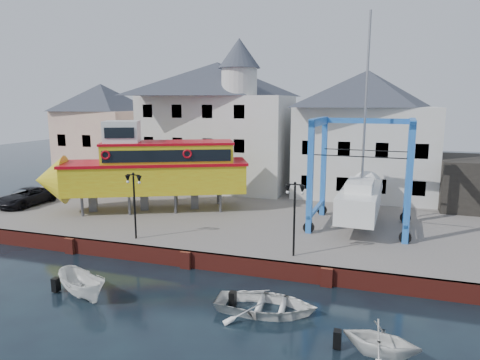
% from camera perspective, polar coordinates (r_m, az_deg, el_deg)
% --- Properties ---
extents(ground, '(140.00, 140.00, 0.00)m').
position_cam_1_polar(ground, '(25.41, -7.14, -11.54)').
color(ground, black).
rests_on(ground, ground).
extents(hardstanding, '(44.00, 22.00, 1.00)m').
position_cam_1_polar(hardstanding, '(35.01, 0.45, -4.42)').
color(hardstanding, '#615C56').
rests_on(hardstanding, ground).
extents(quay_wall, '(44.00, 0.47, 1.00)m').
position_cam_1_polar(quay_wall, '(25.31, -7.07, -10.41)').
color(quay_wall, maroon).
rests_on(quay_wall, ground).
extents(building_pink, '(8.00, 7.00, 10.30)m').
position_cam_1_polar(building_pink, '(48.43, -17.79, 5.99)').
color(building_pink, '#D8A697').
rests_on(building_pink, hardstanding).
extents(building_white_main, '(14.00, 8.30, 14.00)m').
position_cam_1_polar(building_white_main, '(42.48, -2.86, 7.54)').
color(building_white_main, silver).
rests_on(building_white_main, hardstanding).
extents(building_white_right, '(12.00, 8.00, 11.20)m').
position_cam_1_polar(building_white_right, '(40.42, 16.31, 5.93)').
color(building_white_right, silver).
rests_on(building_white_right, hardstanding).
extents(lamp_post_left, '(1.12, 0.32, 4.20)m').
position_cam_1_polar(lamp_post_left, '(27.08, -13.97, -1.16)').
color(lamp_post_left, black).
rests_on(lamp_post_left, hardstanding).
extents(lamp_post_right, '(1.12, 0.32, 4.20)m').
position_cam_1_polar(lamp_post_right, '(23.48, 7.31, -2.69)').
color(lamp_post_right, black).
rests_on(lamp_post_right, hardstanding).
extents(tour_boat, '(16.26, 10.19, 7.02)m').
position_cam_1_polar(tour_boat, '(34.19, -12.72, 1.49)').
color(tour_boat, '#59595E').
rests_on(tour_boat, hardstanding).
extents(travel_lift, '(6.90, 9.52, 14.21)m').
position_cam_1_polar(travel_lift, '(30.75, 15.91, -1.43)').
color(travel_lift, '#1E46B4').
rests_on(travel_lift, hardstanding).
extents(van, '(2.50, 5.16, 1.41)m').
position_cam_1_polar(van, '(39.57, -26.60, -2.01)').
color(van, black).
rests_on(van, hardstanding).
extents(motorboat_a, '(3.93, 2.87, 1.43)m').
position_cam_1_polar(motorboat_a, '(23.17, -20.18, -14.37)').
color(motorboat_a, white).
rests_on(motorboat_a, ground).
extents(motorboat_b, '(4.90, 3.68, 0.96)m').
position_cam_1_polar(motorboat_b, '(20.46, 3.46, -17.16)').
color(motorboat_b, white).
rests_on(motorboat_b, ground).
extents(motorboat_c, '(3.27, 2.95, 1.52)m').
position_cam_1_polar(motorboat_c, '(18.26, 18.16, -21.36)').
color(motorboat_c, white).
rests_on(motorboat_c, ground).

